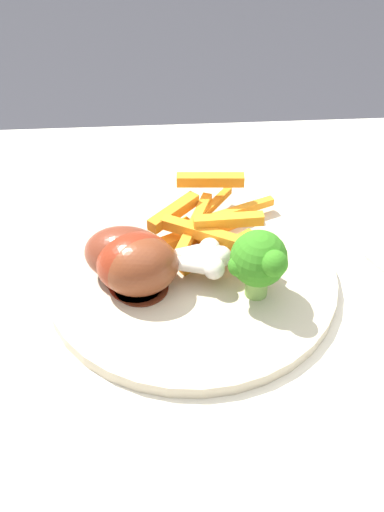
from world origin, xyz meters
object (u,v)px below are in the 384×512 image
Objects in this scene: dining_table at (241,401)px; broccoli_floret_front at (258,260)px; chicken_drumstick_extra at (139,262)px; carrot_fries_pile at (207,224)px; dinner_plate at (192,278)px; chicken_drumstick_near at (131,256)px; chicken_drumstick_far at (145,266)px.

broccoli_floret_front reaches higher than dining_table.
chicken_drumstick_extra is at bearing -10.54° from broccoli_floret_front.
dinner_plate is at bearing 70.11° from carrot_fries_pile.
dining_table is at bearing 106.45° from carrot_fries_pile.
dining_table is 0.19m from chicken_drumstick_near.
dining_table is 0.18m from chicken_drumstick_far.
dining_table is 0.14m from dinner_plate.
dining_table is 9.03× the size of chicken_drumstick_near.
chicken_drumstick_extra is at bearing -48.99° from chicken_drumstick_far.
carrot_fries_pile reaches higher than dining_table.
chicken_drumstick_far and chicken_drumstick_extra have the same top height.
dining_table is 0.18m from carrot_fries_pile.
dinner_plate is at bearing -29.12° from broccoli_floret_front.
chicken_drumstick_far is (0.06, 0.06, 0.01)m from carrot_fries_pile.
chicken_drumstick_near is 1.11× the size of chicken_drumstick_extra.
broccoli_floret_front is 0.51× the size of chicken_drumstick_near.
chicken_drumstick_extra reaches higher than carrot_fries_pile.
chicken_drumstick_extra is at bearing -22.08° from dining_table.
broccoli_floret_front is 0.55× the size of chicken_drumstick_far.
chicken_drumstick_extra is (0.09, -0.04, 0.15)m from dining_table.
broccoli_floret_front is 0.10m from chicken_drumstick_extra.
carrot_fries_pile is at bearing -64.33° from broccoli_floret_front.
chicken_drumstick_near is at bearing -15.32° from broccoli_floret_front.
chicken_drumstick_far is 0.01m from chicken_drumstick_extra.
chicken_drumstick_near is (0.11, -0.03, -0.02)m from broccoli_floret_front.
chicken_drumstick_near reaches higher than dinner_plate.
carrot_fries_pile is at bearing -73.55° from dining_table.
broccoli_floret_front reaches higher than dinner_plate.
chicken_drumstick_far is at bearing -20.04° from dining_table.
dinner_plate is 0.06m from carrot_fries_pile.
carrot_fries_pile is (0.03, -0.09, 0.15)m from dining_table.
broccoli_floret_front reaches higher than carrot_fries_pile.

